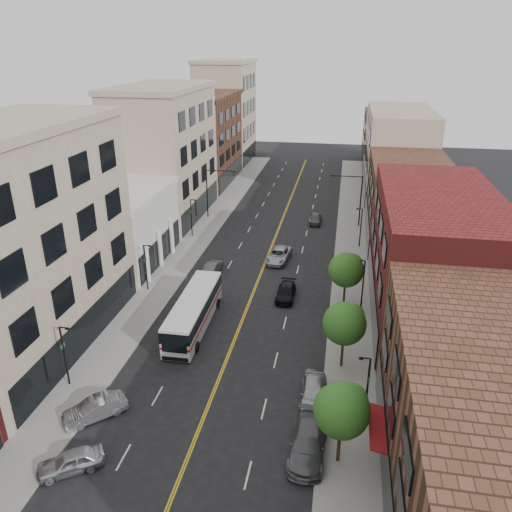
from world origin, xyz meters
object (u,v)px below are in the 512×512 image
Objects in this scene: city_bus at (194,310)px; car_lane_a at (286,292)px; car_lane_b at (279,255)px; car_lane_behind at (213,267)px; car_parked_far at (314,393)px; car_parked_mid at (308,443)px; car_angle_a at (71,461)px; car_lane_c at (315,219)px; car_angle_b at (95,409)px.

car_lane_a is at bearing 41.82° from city_bus.
city_bus is 2.23× the size of car_lane_b.
city_bus is 2.97× the size of car_lane_behind.
car_lane_b is at bearing -143.00° from car_lane_behind.
car_parked_mid is at bearing -91.80° from car_parked_far.
car_lane_c is at bearing 133.49° from car_angle_a.
car_parked_far is 1.21× the size of car_lane_behind.
car_angle_b is 0.78× the size of car_parked_mid.
car_lane_b is (5.58, 16.24, -1.01)m from city_bus.
car_angle_b is 44.89m from car_lane_c.
car_parked_mid is at bearing 72.68° from car_angle_a.
car_parked_far is 0.91× the size of car_lane_b.
car_angle_a is 0.88× the size of car_lane_a.
car_angle_b is at bearing 179.03° from car_parked_mid.
car_lane_b reaches higher than car_angle_a.
car_parked_mid is (14.08, 3.93, 0.13)m from car_angle_a.
city_bus is 10.37m from car_lane_a.
car_lane_a is (-3.91, 15.48, -0.16)m from car_parked_far.
car_lane_c is at bearing 72.57° from city_bus.
car_parked_mid is at bearing -78.82° from car_lane_a.
car_lane_behind is 8.26m from car_lane_b.
car_lane_b is (-5.90, 29.68, -0.08)m from car_parked_mid.
car_parked_far is at bearing 126.19° from car_lane_behind.
car_parked_mid is 43.92m from car_lane_c.
car_lane_b reaches higher than car_angle_b.
car_lane_a is (-3.91, 20.46, -0.16)m from car_parked_mid.
car_angle_b is at bearing -105.62° from city_bus.
city_bus is 11.84m from car_lane_behind.
car_lane_c is (-2.53, 43.85, -0.11)m from car_parked_mid.
car_lane_b is (8.90, 29.01, 0.01)m from car_angle_b.
car_parked_mid is 1.06× the size of car_lane_b.
car_lane_behind is (1.27, 29.09, -0.02)m from car_angle_a.
city_bus is at bearing 141.81° from car_parked_far.
city_bus is at bearing -136.79° from car_lane_a.
car_lane_behind is (1.99, 24.49, -0.07)m from car_angle_b.
car_parked_mid is 1.24× the size of car_lane_a.
car_angle_b is 1.07× the size of car_lane_c.
car_parked_mid is at bearing 43.90° from car_angle_b.
car_lane_b is 14.56m from car_lane_c.
car_angle_b is 1.10× the size of car_lane_behind.
car_lane_behind is 0.88× the size of car_lane_a.
city_bus reaches higher than car_angle_b.
city_bus is at bearing 121.90° from car_angle_b.
car_angle_a is 4.66m from car_angle_b.
city_bus reaches higher than car_parked_mid.
car_lane_c is (-2.53, 38.87, -0.12)m from car_parked_far.
car_parked_mid reaches higher than car_lane_behind.
car_parked_mid reaches higher than car_lane_a.
car_angle_b is 0.97× the size of car_lane_a.
city_bus is 17.60m from car_angle_a.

